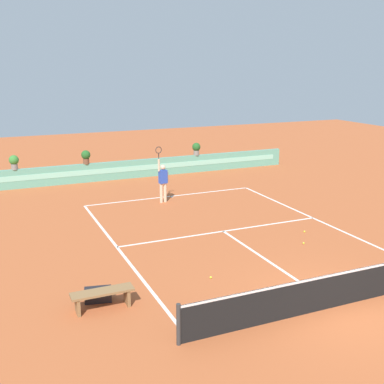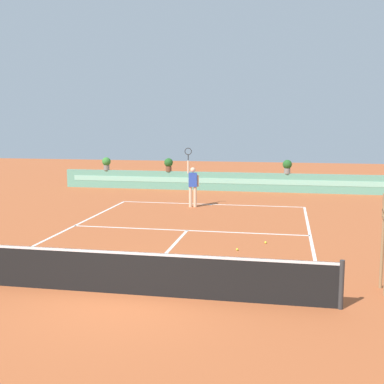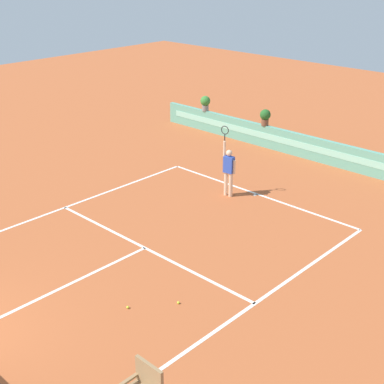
{
  "view_description": "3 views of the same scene",
  "coord_description": "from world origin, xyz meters",
  "px_view_note": "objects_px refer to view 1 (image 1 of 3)",
  "views": [
    {
      "loc": [
        -7.97,
        -8.89,
        6.04
      ],
      "look_at": [
        -0.27,
        8.73,
        1.0
      ],
      "focal_mm": 45.18,
      "sensor_mm": 36.0,
      "label": 1
    },
    {
      "loc": [
        3.27,
        -9.72,
        3.69
      ],
      "look_at": [
        -0.27,
        8.73,
        1.0
      ],
      "focal_mm": 45.93,
      "sensor_mm": 36.0,
      "label": 2
    },
    {
      "loc": [
        10.85,
        -3.01,
        8.06
      ],
      "look_at": [
        -0.27,
        8.73,
        1.0
      ],
      "focal_mm": 51.33,
      "sensor_mm": 36.0,
      "label": 3
    }
  ],
  "objects_px": {
    "potted_plant_far_left": "(14,161)",
    "potted_plant_left": "(86,156)",
    "bench_courtside": "(102,295)",
    "gear_bag": "(98,295)",
    "potted_plant_right": "(196,148)",
    "tennis_ball_near_baseline": "(211,277)",
    "tennis_ball_by_sideline": "(304,243)",
    "tennis_ball_mid_court": "(304,232)",
    "tennis_player": "(163,180)"
  },
  "relations": [
    {
      "from": "tennis_ball_mid_court",
      "to": "potted_plant_far_left",
      "type": "relative_size",
      "value": 0.09
    },
    {
      "from": "gear_bag",
      "to": "tennis_player",
      "type": "height_order",
      "value": "tennis_player"
    },
    {
      "from": "tennis_ball_by_sideline",
      "to": "potted_plant_far_left",
      "type": "xyz_separation_m",
      "value": [
        -8.6,
        12.32,
        1.38
      ]
    },
    {
      "from": "bench_courtside",
      "to": "gear_bag",
      "type": "relative_size",
      "value": 2.29
    },
    {
      "from": "tennis_player",
      "to": "tennis_ball_mid_court",
      "type": "xyz_separation_m",
      "value": [
        3.41,
        -5.98,
        -1.02
      ]
    },
    {
      "from": "tennis_ball_near_baseline",
      "to": "potted_plant_right",
      "type": "distance_m",
      "value": 14.73
    },
    {
      "from": "tennis_player",
      "to": "potted_plant_left",
      "type": "distance_m",
      "value": 5.84
    },
    {
      "from": "bench_courtside",
      "to": "potted_plant_far_left",
      "type": "distance_m",
      "value": 14.18
    },
    {
      "from": "tennis_ball_by_sideline",
      "to": "potted_plant_right",
      "type": "distance_m",
      "value": 12.47
    },
    {
      "from": "gear_bag",
      "to": "potted_plant_left",
      "type": "xyz_separation_m",
      "value": [
        2.53,
        13.62,
        1.23
      ]
    },
    {
      "from": "gear_bag",
      "to": "tennis_ball_mid_court",
      "type": "relative_size",
      "value": 10.29
    },
    {
      "from": "tennis_player",
      "to": "potted_plant_right",
      "type": "bearing_deg",
      "value": 52.88
    },
    {
      "from": "tennis_ball_near_baseline",
      "to": "tennis_ball_by_sideline",
      "type": "xyz_separation_m",
      "value": [
        4.2,
        1.24,
        0.0
      ]
    },
    {
      "from": "tennis_ball_near_baseline",
      "to": "potted_plant_left",
      "type": "relative_size",
      "value": 0.09
    },
    {
      "from": "gear_bag",
      "to": "potted_plant_right",
      "type": "distance_m",
      "value": 16.33
    },
    {
      "from": "bench_courtside",
      "to": "gear_bag",
      "type": "distance_m",
      "value": 0.52
    },
    {
      "from": "tennis_ball_near_baseline",
      "to": "potted_plant_far_left",
      "type": "relative_size",
      "value": 0.09
    },
    {
      "from": "tennis_ball_mid_court",
      "to": "potted_plant_far_left",
      "type": "distance_m",
      "value": 14.75
    },
    {
      "from": "tennis_player",
      "to": "potted_plant_left",
      "type": "bearing_deg",
      "value": 113.91
    },
    {
      "from": "potted_plant_right",
      "to": "potted_plant_far_left",
      "type": "distance_m",
      "value": 9.99
    },
    {
      "from": "potted_plant_far_left",
      "to": "potted_plant_left",
      "type": "relative_size",
      "value": 1.0
    },
    {
      "from": "gear_bag",
      "to": "tennis_ball_by_sideline",
      "type": "height_order",
      "value": "gear_bag"
    },
    {
      "from": "bench_courtside",
      "to": "gear_bag",
      "type": "bearing_deg",
      "value": 91.58
    },
    {
      "from": "bench_courtside",
      "to": "tennis_player",
      "type": "xyz_separation_m",
      "value": [
        4.88,
        8.77,
        0.67
      ]
    },
    {
      "from": "potted_plant_right",
      "to": "tennis_ball_by_sideline",
      "type": "bearing_deg",
      "value": -96.46
    },
    {
      "from": "bench_courtside",
      "to": "gear_bag",
      "type": "xyz_separation_m",
      "value": [
        -0.01,
        0.48,
        -0.2
      ]
    },
    {
      "from": "tennis_ball_near_baseline",
      "to": "potted_plant_right",
      "type": "height_order",
      "value": "potted_plant_right"
    },
    {
      "from": "bench_courtside",
      "to": "tennis_ball_near_baseline",
      "type": "relative_size",
      "value": 23.53
    },
    {
      "from": "bench_courtside",
      "to": "potted_plant_far_left",
      "type": "height_order",
      "value": "potted_plant_far_left"
    },
    {
      "from": "gear_bag",
      "to": "bench_courtside",
      "type": "bearing_deg",
      "value": -88.42
    },
    {
      "from": "bench_courtside",
      "to": "tennis_ball_mid_court",
      "type": "bearing_deg",
      "value": 18.54
    },
    {
      "from": "gear_bag",
      "to": "tennis_ball_by_sideline",
      "type": "relative_size",
      "value": 10.29
    },
    {
      "from": "bench_courtside",
      "to": "potted_plant_left",
      "type": "relative_size",
      "value": 2.21
    },
    {
      "from": "tennis_player",
      "to": "tennis_ball_by_sideline",
      "type": "distance_m",
      "value": 7.54
    },
    {
      "from": "tennis_ball_near_baseline",
      "to": "tennis_ball_by_sideline",
      "type": "relative_size",
      "value": 1.0
    },
    {
      "from": "tennis_ball_near_baseline",
      "to": "tennis_player",
      "type": "bearing_deg",
      "value": 79.29
    },
    {
      "from": "tennis_player",
      "to": "tennis_ball_by_sideline",
      "type": "xyz_separation_m",
      "value": [
        2.64,
        -6.98,
        -1.02
      ]
    },
    {
      "from": "tennis_player",
      "to": "tennis_ball_mid_court",
      "type": "bearing_deg",
      "value": -60.3
    },
    {
      "from": "tennis_ball_mid_court",
      "to": "potted_plant_right",
      "type": "distance_m",
      "value": 11.42
    },
    {
      "from": "potted_plant_far_left",
      "to": "potted_plant_left",
      "type": "bearing_deg",
      "value": 0.0
    },
    {
      "from": "bench_courtside",
      "to": "gear_bag",
      "type": "height_order",
      "value": "bench_courtside"
    },
    {
      "from": "gear_bag",
      "to": "tennis_player",
      "type": "bearing_deg",
      "value": 59.43
    },
    {
      "from": "tennis_ball_mid_court",
      "to": "potted_plant_far_left",
      "type": "height_order",
      "value": "potted_plant_far_left"
    },
    {
      "from": "gear_bag",
      "to": "tennis_ball_near_baseline",
      "type": "relative_size",
      "value": 10.29
    },
    {
      "from": "tennis_ball_mid_court",
      "to": "potted_plant_far_left",
      "type": "xyz_separation_m",
      "value": [
        -9.37,
        11.32,
        1.38
      ]
    },
    {
      "from": "tennis_ball_mid_court",
      "to": "potted_plant_right",
      "type": "xyz_separation_m",
      "value": [
        0.62,
        11.32,
        1.38
      ]
    },
    {
      "from": "gear_bag",
      "to": "potted_plant_far_left",
      "type": "height_order",
      "value": "potted_plant_far_left"
    },
    {
      "from": "bench_courtside",
      "to": "tennis_ball_near_baseline",
      "type": "bearing_deg",
      "value": 9.25
    },
    {
      "from": "bench_courtside",
      "to": "potted_plant_left",
      "type": "bearing_deg",
      "value": 79.87
    },
    {
      "from": "tennis_ball_near_baseline",
      "to": "tennis_ball_by_sideline",
      "type": "height_order",
      "value": "same"
    }
  ]
}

